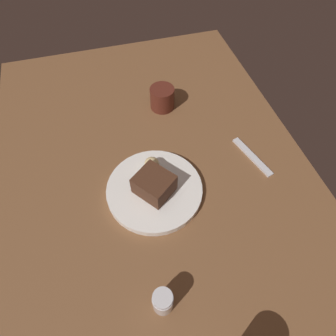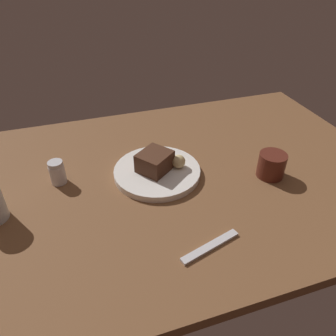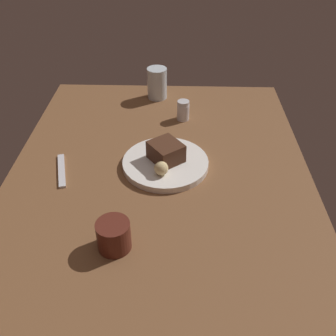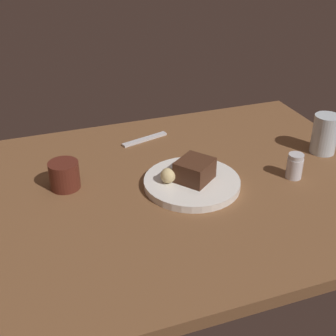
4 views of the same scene
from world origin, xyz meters
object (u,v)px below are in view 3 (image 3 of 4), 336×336
salt_shaker (183,110)px  coffee_cup (114,236)px  dessert_spoon (62,170)px  chocolate_cake_slice (166,152)px  water_glass (157,83)px  bread_roll (161,168)px  dessert_plate (165,163)px

salt_shaker → coffee_cup: coffee_cup is taller
salt_shaker → dessert_spoon: size_ratio=0.45×
chocolate_cake_slice → coffee_cup: 32.40cm
water_glass → dessert_spoon: water_glass is taller
water_glass → dessert_spoon: bearing=-28.0°
coffee_cup → dessert_spoon: bearing=-144.9°
bread_roll → coffee_cup: (24.05, -9.28, -0.27)cm
salt_shaker → dessert_spoon: bearing=-48.5°
dessert_plate → water_glass: (-42.26, -4.59, 4.68)cm
salt_shaker → coffee_cup: size_ratio=0.89×
dessert_plate → chocolate_cake_slice: bearing=169.4°
dessert_plate → salt_shaker: (-26.55, 4.94, 2.38)cm
dessert_plate → bread_roll: bread_roll is taller
bread_roll → water_glass: 48.50cm
bread_roll → salt_shaker: 33.14cm
water_glass → coffee_cup: size_ratio=1.49×
chocolate_cake_slice → coffee_cup: size_ratio=1.14×
salt_shaker → coffee_cup: (56.66, -15.13, 0.20)cm
chocolate_cake_slice → dessert_spoon: 29.63cm
dessert_spoon → coffee_cup: bearing=19.3°
dessert_plate → bread_roll: (6.07, -0.91, 2.85)cm
chocolate_cake_slice → bread_roll: size_ratio=2.24×
coffee_cup → chocolate_cake_slice: bearing=161.5°
dessert_plate → dessert_spoon: size_ratio=1.62×
chocolate_cake_slice → salt_shaker: bearing=169.5°
chocolate_cake_slice → dessert_spoon: bearing=-82.0°
coffee_cup → water_glass: bearing=175.6°
dessert_plate → water_glass: size_ratio=2.16×
dessert_plate → coffee_cup: coffee_cup is taller
bread_roll → dessert_spoon: (-2.60, -28.02, -3.44)cm
water_glass → bread_roll: bearing=4.4°
water_glass → dessert_spoon: (45.73, -24.34, -5.27)cm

